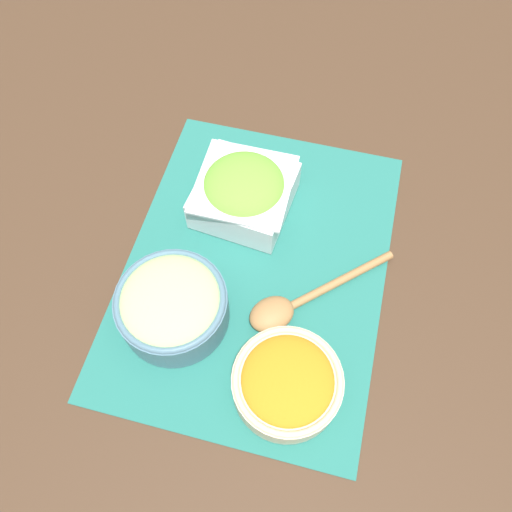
# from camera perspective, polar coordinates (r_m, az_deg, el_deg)

# --- Properties ---
(ground_plane) EXTENTS (3.00, 3.00, 0.00)m
(ground_plane) POSITION_cam_1_polar(r_m,az_deg,el_deg) (0.72, 0.00, -1.27)
(ground_plane) COLOR #422D1E
(placemat) EXTENTS (0.49, 0.37, 0.00)m
(placemat) POSITION_cam_1_polar(r_m,az_deg,el_deg) (0.72, 0.00, -1.20)
(placemat) COLOR #236B60
(placemat) RESTS_ON ground_plane
(cucumber_bowl) EXTENTS (0.15, 0.15, 0.07)m
(cucumber_bowl) POSITION_cam_1_polar(r_m,az_deg,el_deg) (0.66, -9.57, -5.53)
(cucumber_bowl) COLOR slate
(cucumber_bowl) RESTS_ON placemat
(lettuce_bowl) EXTENTS (0.15, 0.15, 0.08)m
(lettuce_bowl) POSITION_cam_1_polar(r_m,az_deg,el_deg) (0.74, -1.35, 7.42)
(lettuce_bowl) COLOR white
(lettuce_bowl) RESTS_ON placemat
(carrot_bowl) EXTENTS (0.14, 0.14, 0.06)m
(carrot_bowl) POSITION_cam_1_polar(r_m,az_deg,el_deg) (0.63, 3.57, -14.22)
(carrot_bowl) COLOR beige
(carrot_bowl) RESTS_ON placemat
(wooden_spoon) EXTENTS (0.18, 0.19, 0.03)m
(wooden_spoon) POSITION_cam_1_polar(r_m,az_deg,el_deg) (0.68, 3.71, -5.73)
(wooden_spoon) COLOR #9E7042
(wooden_spoon) RESTS_ON placemat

